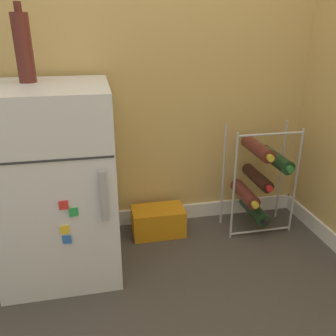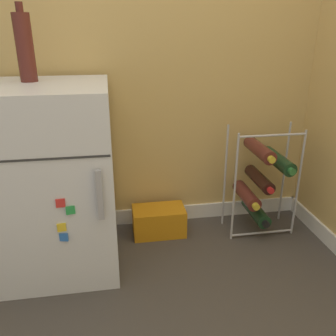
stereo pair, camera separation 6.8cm
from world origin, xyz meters
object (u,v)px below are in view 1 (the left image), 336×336
wine_rack (258,178)px  fridge_top_bottle (23,47)px  soda_box (158,221)px  mini_fridge (58,181)px

wine_rack → fridge_top_bottle: (-1.14, -0.03, 0.71)m
wine_rack → fridge_top_bottle: size_ratio=1.92×
soda_box → wine_rack: bearing=-4.7°
wine_rack → soda_box: size_ratio=2.10×
soda_box → fridge_top_bottle: bearing=-172.2°
soda_box → fridge_top_bottle: 1.11m
mini_fridge → fridge_top_bottle: fridge_top_bottle is taller
soda_box → fridge_top_bottle: size_ratio=0.91×
mini_fridge → fridge_top_bottle: (-0.08, 0.08, 0.58)m
mini_fridge → wine_rack: bearing=6.1°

